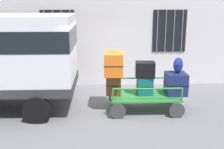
{
  "coord_description": "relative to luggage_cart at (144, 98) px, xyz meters",
  "views": [
    {
      "loc": [
        -0.25,
        -7.89,
        3.12
      ],
      "look_at": [
        0.03,
        -0.18,
        1.07
      ],
      "focal_mm": 45.86,
      "sensor_mm": 36.0,
      "label": 1
    }
  ],
  "objects": [
    {
      "name": "ground_plane",
      "position": [
        -0.96,
        0.18,
        -0.38
      ],
      "size": [
        40.0,
        40.0,
        0.0
      ],
      "primitive_type": "plane",
      "color": "slate"
    },
    {
      "name": "building_wall",
      "position": [
        -0.96,
        2.73,
        2.11
      ],
      "size": [
        12.0,
        0.38,
        5.0
      ],
      "color": "silver",
      "rests_on": "ground"
    },
    {
      "name": "luggage_cart",
      "position": [
        0.0,
        0.0,
        0.0
      ],
      "size": [
        2.02,
        1.24,
        0.47
      ],
      "color": "#2D8438",
      "rests_on": "ground"
    },
    {
      "name": "cart_railing",
      "position": [
        0.0,
        0.0,
        0.39
      ],
      "size": [
        1.9,
        1.1,
        0.36
      ],
      "color": "#2D8438",
      "rests_on": "luggage_cart"
    },
    {
      "name": "suitcase_left_bottom",
      "position": [
        -0.89,
        -0.01,
        0.4
      ],
      "size": [
        0.43,
        0.3,
        0.61
      ],
      "color": "brown",
      "rests_on": "luggage_cart"
    },
    {
      "name": "suitcase_left_middle",
      "position": [
        -0.89,
        0.01,
        1.01
      ],
      "size": [
        0.55,
        0.89,
        0.62
      ],
      "color": "orange",
      "rests_on": "suitcase_left_bottom"
    },
    {
      "name": "suitcase_midleft_bottom",
      "position": [
        -0.0,
        -0.03,
        0.34
      ],
      "size": [
        0.46,
        0.31,
        0.51
      ],
      "color": "#0F5960",
      "rests_on": "luggage_cart"
    },
    {
      "name": "suitcase_midleft_middle",
      "position": [
        -0.0,
        0.03,
        0.82
      ],
      "size": [
        0.57,
        0.45,
        0.44
      ],
      "color": "black",
      "rests_on": "suitcase_midleft_bottom"
    },
    {
      "name": "suitcase_center_bottom",
      "position": [
        0.89,
        0.01,
        0.4
      ],
      "size": [
        0.59,
        0.59,
        0.63
      ],
      "color": "navy",
      "rests_on": "luggage_cart"
    },
    {
      "name": "backpack",
      "position": [
        0.93,
        0.04,
        0.94
      ],
      "size": [
        0.27,
        0.22,
        0.44
      ],
      "color": "navy",
      "rests_on": "suitcase_center_bottom"
    }
  ]
}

